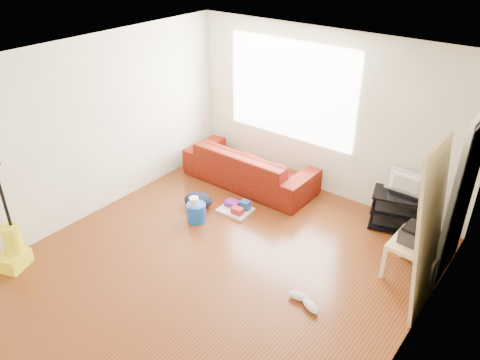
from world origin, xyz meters
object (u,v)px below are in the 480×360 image
Objects in this scene: sofa at (249,183)px; vacuum at (12,248)px; side_table at (417,249)px; tv_stand at (400,211)px; cleaning_tray at (237,208)px; bucket at (197,220)px; backpack at (198,207)px.

vacuum is at bearing 73.11° from sofa.
side_table is (2.91, -0.60, 0.40)m from sofa.
vacuum reaches higher than sofa.
tv_stand is at bearing 25.96° from vacuum.
cleaning_tray is (-2.03, -1.06, -0.22)m from tv_stand.
sofa reaches higher than bucket.
sofa is 0.86m from cleaning_tray.
bucket is at bearing 92.34° from sofa.
bucket is at bearing -165.73° from side_table.
tv_stand is 2.30m from cleaning_tray.
vacuum is (-3.95, -2.84, -0.13)m from side_table.
sofa is 1.49× the size of vacuum.
tv_stand is 1.03m from side_table.
backpack is at bearing -169.24° from tv_stand.
sofa is 3.61× the size of side_table.
backpack is at bearing -171.74° from side_table.
side_table reaches higher than cleaning_tray.
bucket is at bearing -162.09° from tv_stand.
vacuum is (-3.42, -3.71, -0.00)m from tv_stand.
backpack is at bearing -153.21° from cleaning_tray.
bucket is (-2.32, -1.60, -0.27)m from tv_stand.
bucket is 0.55× the size of cleaning_tray.
cleaning_tray is (-2.55, -0.18, -0.35)m from side_table.
backpack is (-0.17, -1.05, 0.00)m from sofa.
sofa is at bearing 114.17° from cleaning_tray.
cleaning_tray is (0.35, -0.79, 0.05)m from sofa.
bucket is (-2.85, -0.73, -0.40)m from side_table.
tv_stand is 0.59× the size of vacuum.
side_table is at bearing -8.12° from backpack.
sofa is at bearing 169.87° from tv_stand.
tv_stand is 5.05m from vacuum.
bucket is (0.05, -1.33, 0.00)m from sofa.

